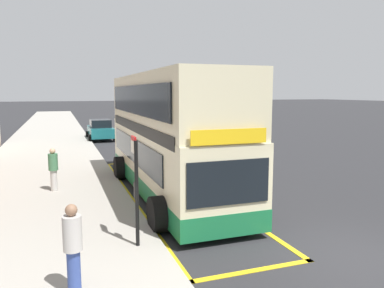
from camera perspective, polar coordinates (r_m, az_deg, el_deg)
ground_plane at (r=38.99m, az=-10.37°, el=2.23°), size 260.00×260.00×0.00m
pavement_near at (r=38.49m, az=-20.71°, el=1.88°), size 6.00×76.00×0.14m
double_decker_bus at (r=13.83m, az=-3.62°, el=0.83°), size 3.20×10.47×4.40m
bus_bay_markings at (r=14.18m, az=-3.67°, el=-7.48°), size 3.00×13.23×0.01m
bus_stop_sign at (r=8.92m, az=-8.55°, el=-5.70°), size 0.09×0.51×2.59m
parked_car_teal_distant at (r=30.58m, az=-13.77°, el=2.11°), size 2.09×4.20×1.62m
pedestrian_waiting_near_sign at (r=14.69m, az=-20.38°, el=-3.43°), size 0.34×0.34×1.60m
pedestrian_further_back at (r=7.26m, az=-17.70°, el=-14.49°), size 0.34×0.34×1.66m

